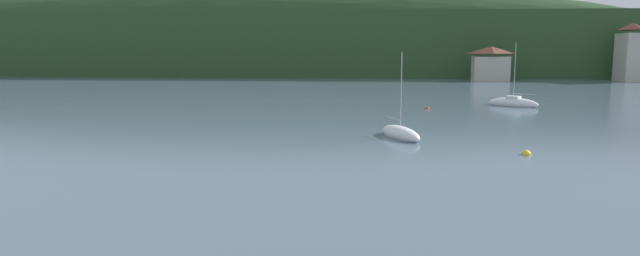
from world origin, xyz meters
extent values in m
cube|color=#2D4C28|center=(0.00, 156.45, 6.55)|extent=(352.00, 49.55, 13.10)
ellipsoid|color=#264223|center=(-31.15, 168.83, 4.58)|extent=(246.40, 34.68, 35.58)
cube|color=#BCB29E|center=(24.31, 125.46, 2.17)|extent=(6.22, 3.57, 4.33)
pyramid|color=brown|center=(24.31, 125.46, 5.49)|extent=(6.54, 3.74, 1.25)
cube|color=#BCB29E|center=(48.61, 126.42, 4.22)|extent=(3.53, 5.49, 8.45)
pyramid|color=brown|center=(48.61, 126.42, 9.59)|extent=(3.70, 5.77, 1.23)
ellipsoid|color=white|center=(4.52, 58.85, 0.24)|extent=(3.12, 4.87, 1.06)
cylinder|color=#B7B7BC|center=(4.52, 58.85, 3.06)|extent=(0.06, 0.06, 5.07)
cylinder|color=#ADADB2|center=(4.10, 59.80, 1.14)|extent=(0.87, 1.92, 0.05)
ellipsoid|color=white|center=(17.05, 80.16, 0.27)|extent=(4.92, 4.21, 1.22)
cylinder|color=#B7B7BC|center=(17.05, 80.16, 3.48)|extent=(0.06, 0.06, 5.74)
cylinder|color=#ADADB2|center=(17.90, 79.51, 1.30)|extent=(1.73, 1.34, 0.06)
cube|color=silver|center=(17.05, 80.16, 0.83)|extent=(1.57, 1.52, 0.44)
sphere|color=red|center=(8.15, 76.90, 0.00)|extent=(0.42, 0.42, 0.42)
sphere|color=yellow|center=(11.09, 53.47, 0.00)|extent=(0.53, 0.53, 0.53)
camera|label=1|loc=(2.31, 22.19, 5.81)|focal=31.57mm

